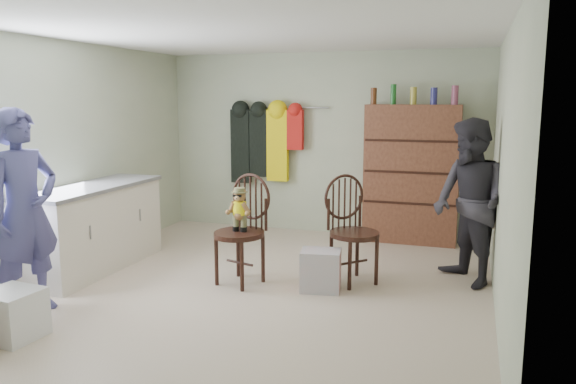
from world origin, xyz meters
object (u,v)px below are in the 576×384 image
(chair_front, at_px, (242,221))
(counter, at_px, (93,227))
(chair_far, at_px, (351,225))
(dresser, at_px, (411,174))

(chair_front, bearing_deg, counter, -161.18)
(counter, xyz_separation_m, chair_front, (1.75, 0.08, 0.18))
(chair_far, bearing_deg, counter, 142.85)
(counter, height_order, dresser, dresser)
(counter, bearing_deg, chair_far, 9.35)
(chair_front, relative_size, dresser, 0.55)
(counter, xyz_separation_m, dresser, (3.20, 2.30, 0.44))
(counter, relative_size, chair_front, 1.66)
(chair_far, bearing_deg, dresser, 30.99)
(counter, height_order, chair_far, chair_far)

